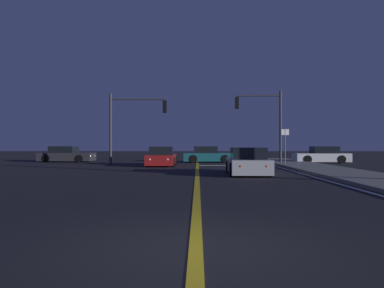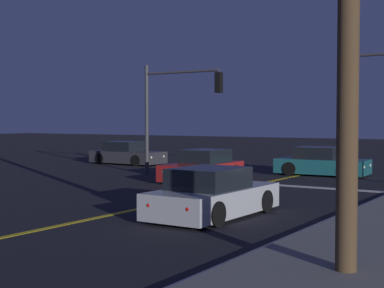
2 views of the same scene
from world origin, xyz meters
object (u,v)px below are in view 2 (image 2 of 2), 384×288
(car_following_oncoming_charcoal, at_px, (127,154))
(traffic_signal_far_left, at_px, (174,101))
(car_side_waiting_silver, at_px, (213,195))
(car_far_approaching_teal, at_px, (321,163))
(car_mid_block_red, at_px, (203,167))

(car_following_oncoming_charcoal, xyz_separation_m, traffic_signal_far_left, (6.45, -4.46, 2.93))
(traffic_signal_far_left, bearing_deg, car_side_waiting_silver, -50.38)
(car_far_approaching_teal, relative_size, car_following_oncoming_charcoal, 0.92)
(car_mid_block_red, xyz_separation_m, car_following_oncoming_charcoal, (-8.73, 5.60, 0.00))
(car_mid_block_red, bearing_deg, car_following_oncoming_charcoal, -33.11)
(car_following_oncoming_charcoal, height_order, traffic_signal_far_left, traffic_signal_far_left)
(car_mid_block_red, relative_size, traffic_signal_far_left, 0.81)
(car_mid_block_red, bearing_deg, car_side_waiting_silver, 122.77)
(car_side_waiting_silver, relative_size, traffic_signal_far_left, 0.84)
(car_side_waiting_silver, bearing_deg, traffic_signal_far_left, 130.36)
(car_side_waiting_silver, bearing_deg, car_far_approaching_teal, 98.05)
(car_following_oncoming_charcoal, bearing_deg, car_far_approaching_teal, 90.40)
(car_mid_block_red, relative_size, car_far_approaching_teal, 0.99)
(car_following_oncoming_charcoal, relative_size, traffic_signal_far_left, 0.89)
(car_mid_block_red, distance_m, car_far_approaching_teal, 6.17)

